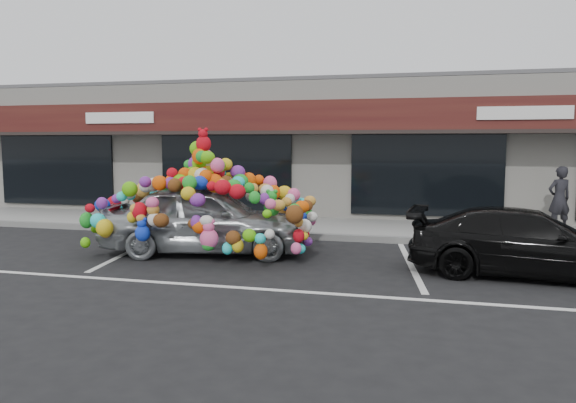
# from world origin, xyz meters

# --- Properties ---
(ground) EXTENTS (90.00, 90.00, 0.00)m
(ground) POSITION_xyz_m (0.00, 0.00, 0.00)
(ground) COLOR black
(ground) RESTS_ON ground
(shop_building) EXTENTS (24.00, 7.20, 4.31)m
(shop_building) POSITION_xyz_m (0.00, 8.44, 2.16)
(shop_building) COLOR white
(shop_building) RESTS_ON ground
(sidewalk) EXTENTS (26.00, 3.00, 0.15)m
(sidewalk) POSITION_xyz_m (0.00, 4.00, 0.07)
(sidewalk) COLOR gray
(sidewalk) RESTS_ON ground
(kerb) EXTENTS (26.00, 0.18, 0.16)m
(kerb) POSITION_xyz_m (0.00, 2.50, 0.07)
(kerb) COLOR slate
(kerb) RESTS_ON ground
(parking_stripe_left) EXTENTS (0.73, 4.37, 0.01)m
(parking_stripe_left) POSITION_xyz_m (-3.20, 0.20, 0.00)
(parking_stripe_left) COLOR silver
(parking_stripe_left) RESTS_ON ground
(parking_stripe_mid) EXTENTS (0.73, 4.37, 0.01)m
(parking_stripe_mid) POSITION_xyz_m (2.80, 0.20, 0.00)
(parking_stripe_mid) COLOR silver
(parking_stripe_mid) RESTS_ON ground
(lane_line) EXTENTS (14.00, 0.12, 0.01)m
(lane_line) POSITION_xyz_m (2.00, -2.30, 0.00)
(lane_line) COLOR silver
(lane_line) RESTS_ON ground
(toy_car) EXTENTS (3.14, 4.91, 2.70)m
(toy_car) POSITION_xyz_m (-1.46, 0.22, 0.91)
(toy_car) COLOR gray
(toy_car) RESTS_ON ground
(black_sedan) EXTENTS (2.00, 4.25, 1.20)m
(black_sedan) POSITION_xyz_m (4.83, -0.26, 0.60)
(black_sedan) COLOR black
(black_sedan) RESTS_ON ground
(pedestrian_a) EXTENTS (0.70, 0.59, 1.63)m
(pedestrian_a) POSITION_xyz_m (6.26, 4.38, 0.97)
(pedestrian_a) COLOR black
(pedestrian_a) RESTS_ON sidewalk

